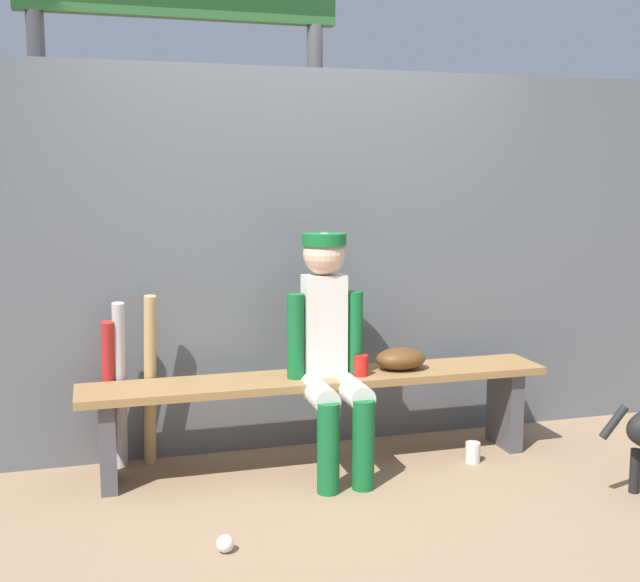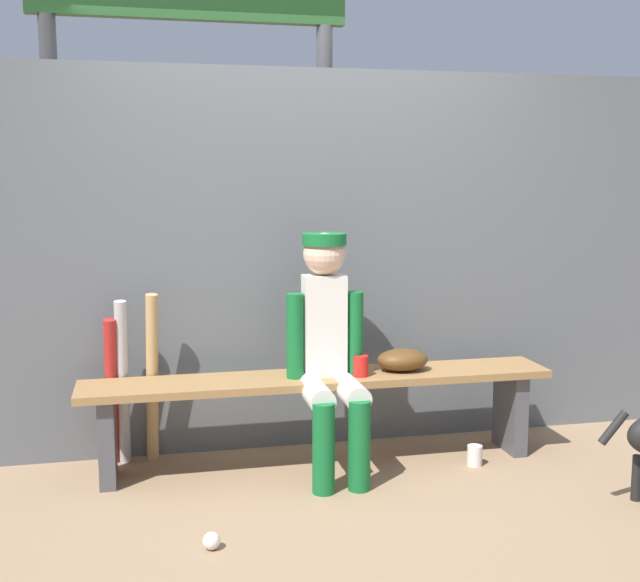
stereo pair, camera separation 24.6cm
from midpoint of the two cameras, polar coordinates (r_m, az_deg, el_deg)
name	(u,v)px [view 2 (the right image)]	position (r m, az deg, el deg)	size (l,w,h in m)	color
ground_plane	(320,464)	(4.38, 1.65, -12.29)	(30.00, 30.00, 0.00)	#937556
chainlink_fence	(306,262)	(4.46, 0.59, 2.11)	(4.78, 0.03, 2.12)	#595E63
dugout_bench	(320,395)	(4.26, 1.67, -7.49)	(2.49, 0.36, 0.49)	olive
player_seated	(329,344)	(4.09, 2.38, -3.84)	(0.41, 0.55, 1.24)	silver
baseball_glove	(403,360)	(4.35, 7.54, -4.91)	(0.28, 0.20, 0.12)	#593819
bat_wood_tan	(152,379)	(4.33, -10.31, -6.20)	(0.06, 0.06, 0.93)	tan
bat_aluminum_silver	(123,383)	(4.33, -12.35, -6.45)	(0.06, 0.06, 0.90)	#B7B7BC
bat_aluminum_red	(112,392)	(4.34, -13.11, -7.07)	(0.06, 0.06, 0.81)	#B22323
baseball	(212,541)	(3.47, -5.66, -17.37)	(0.07, 0.07, 0.07)	white
cup_on_ground	(475,456)	(4.44, 12.59, -11.42)	(0.08, 0.08, 0.11)	silver
cup_on_bench	(361,366)	(4.21, 4.62, -5.38)	(0.08, 0.08, 0.11)	red
scoreboard	(201,19)	(5.04, -7.05, 18.77)	(2.14, 0.27, 3.52)	#3F3F42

